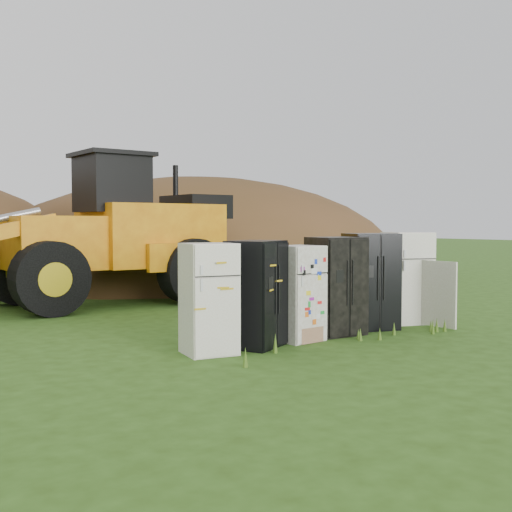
{
  "coord_description": "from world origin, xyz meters",
  "views": [
    {
      "loc": [
        -7.78,
        -7.85,
        1.97
      ],
      "look_at": [
        0.15,
        2.0,
        1.31
      ],
      "focal_mm": 45.0,
      "sensor_mm": 36.0,
      "label": 1
    }
  ],
  "objects_px": {
    "fridge_black_side": "(256,294)",
    "fridge_dark_mid": "(336,286)",
    "fridge_sticker": "(298,293)",
    "fridge_black_right": "(371,281)",
    "fridge_open_door": "(407,278)",
    "fridge_leftmost": "(209,299)",
    "wheel_loader": "(76,229)"
  },
  "relations": [
    {
      "from": "fridge_leftmost",
      "to": "fridge_dark_mid",
      "type": "xyz_separation_m",
      "value": [
        2.68,
        -0.03,
        0.03
      ]
    },
    {
      "from": "fridge_black_side",
      "to": "fridge_sticker",
      "type": "height_order",
      "value": "fridge_black_side"
    },
    {
      "from": "fridge_black_side",
      "to": "wheel_loader",
      "type": "relative_size",
      "value": 0.22
    },
    {
      "from": "fridge_black_side",
      "to": "fridge_dark_mid",
      "type": "xyz_separation_m",
      "value": [
        1.8,
        -0.01,
        0.01
      ]
    },
    {
      "from": "fridge_dark_mid",
      "to": "fridge_open_door",
      "type": "height_order",
      "value": "fridge_open_door"
    },
    {
      "from": "fridge_sticker",
      "to": "fridge_open_door",
      "type": "xyz_separation_m",
      "value": [
        2.96,
        0.06,
        0.1
      ]
    },
    {
      "from": "fridge_leftmost",
      "to": "fridge_open_door",
      "type": "bearing_deg",
      "value": 13.8
    },
    {
      "from": "fridge_leftmost",
      "to": "fridge_sticker",
      "type": "xyz_separation_m",
      "value": [
        1.76,
        -0.05,
        -0.04
      ]
    },
    {
      "from": "fridge_sticker",
      "to": "fridge_open_door",
      "type": "bearing_deg",
      "value": 0.2
    },
    {
      "from": "wheel_loader",
      "to": "fridge_dark_mid",
      "type": "bearing_deg",
      "value": -70.3
    },
    {
      "from": "fridge_black_right",
      "to": "fridge_open_door",
      "type": "distance_m",
      "value": 1.08
    },
    {
      "from": "fridge_sticker",
      "to": "fridge_black_right",
      "type": "xyz_separation_m",
      "value": [
        1.87,
        0.05,
        0.09
      ]
    },
    {
      "from": "fridge_black_side",
      "to": "fridge_sticker",
      "type": "relative_size",
      "value": 1.06
    },
    {
      "from": "fridge_black_right",
      "to": "wheel_loader",
      "type": "relative_size",
      "value": 0.23
    },
    {
      "from": "fridge_leftmost",
      "to": "fridge_black_side",
      "type": "distance_m",
      "value": 0.89
    },
    {
      "from": "fridge_sticker",
      "to": "fridge_open_door",
      "type": "distance_m",
      "value": 2.96
    },
    {
      "from": "fridge_dark_mid",
      "to": "fridge_sticker",
      "type": "bearing_deg",
      "value": -171.01
    },
    {
      "from": "fridge_leftmost",
      "to": "wheel_loader",
      "type": "height_order",
      "value": "wheel_loader"
    },
    {
      "from": "fridge_dark_mid",
      "to": "fridge_black_right",
      "type": "distance_m",
      "value": 0.95
    },
    {
      "from": "fridge_sticker",
      "to": "wheel_loader",
      "type": "bearing_deg",
      "value": 98.65
    },
    {
      "from": "fridge_sticker",
      "to": "fridge_dark_mid",
      "type": "distance_m",
      "value": 0.92
    },
    {
      "from": "fridge_black_side",
      "to": "fridge_sticker",
      "type": "distance_m",
      "value": 0.88
    },
    {
      "from": "fridge_black_side",
      "to": "wheel_loader",
      "type": "xyz_separation_m",
      "value": [
        -0.22,
        6.45,
        0.98
      ]
    },
    {
      "from": "fridge_sticker",
      "to": "fridge_dark_mid",
      "type": "xyz_separation_m",
      "value": [
        0.92,
        0.02,
        0.06
      ]
    },
    {
      "from": "fridge_sticker",
      "to": "fridge_black_right",
      "type": "bearing_deg",
      "value": 0.49
    },
    {
      "from": "fridge_dark_mid",
      "to": "fridge_open_door",
      "type": "xyz_separation_m",
      "value": [
        2.03,
        0.04,
        0.03
      ]
    },
    {
      "from": "fridge_sticker",
      "to": "fridge_black_right",
      "type": "height_order",
      "value": "fridge_black_right"
    },
    {
      "from": "fridge_open_door",
      "to": "wheel_loader",
      "type": "distance_m",
      "value": 7.65
    },
    {
      "from": "fridge_leftmost",
      "to": "fridge_black_right",
      "type": "xyz_separation_m",
      "value": [
        3.63,
        -0.0,
        0.05
      ]
    },
    {
      "from": "wheel_loader",
      "to": "fridge_leftmost",
      "type": "bearing_deg",
      "value": -93.57
    },
    {
      "from": "fridge_open_door",
      "to": "fridge_dark_mid",
      "type": "bearing_deg",
      "value": -155.9
    },
    {
      "from": "fridge_black_right",
      "to": "fridge_open_door",
      "type": "xyz_separation_m",
      "value": [
        1.08,
        0.01,
        0.0
      ]
    }
  ]
}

